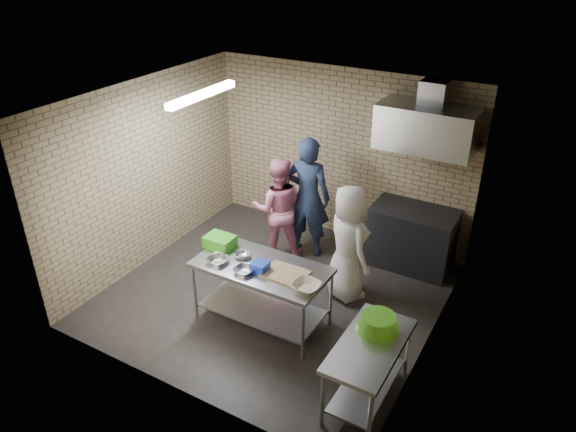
{
  "coord_description": "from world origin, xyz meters",
  "views": [
    {
      "loc": [
        3.15,
        -5.12,
        4.44
      ],
      "look_at": [
        0.1,
        0.2,
        1.15
      ],
      "focal_mm": 33.58,
      "sensor_mm": 36.0,
      "label": 1
    }
  ],
  "objects_px": {
    "green_basin": "(378,323)",
    "woman_pink": "(278,208)",
    "stove": "(412,238)",
    "blue_tub": "(260,267)",
    "green_crate": "(220,241)",
    "prep_table": "(262,293)",
    "woman_white": "(348,243)",
    "bottle_green": "(463,136)",
    "bottle_red": "(434,130)",
    "man_navy": "(308,197)",
    "side_counter": "(368,371)"
  },
  "relations": [
    {
      "from": "stove",
      "to": "blue_tub",
      "type": "bearing_deg",
      "value": -116.52
    },
    {
      "from": "side_counter",
      "to": "stove",
      "type": "xyz_separation_m",
      "value": [
        -0.45,
        2.75,
        0.08
      ]
    },
    {
      "from": "stove",
      "to": "bottle_red",
      "type": "distance_m",
      "value": 1.6
    },
    {
      "from": "green_crate",
      "to": "man_navy",
      "type": "xyz_separation_m",
      "value": [
        0.41,
        1.63,
        0.03
      ]
    },
    {
      "from": "stove",
      "to": "side_counter",
      "type": "bearing_deg",
      "value": -80.71
    },
    {
      "from": "blue_tub",
      "to": "woman_pink",
      "type": "relative_size",
      "value": 0.12
    },
    {
      "from": "stove",
      "to": "green_crate",
      "type": "relative_size",
      "value": 3.27
    },
    {
      "from": "green_basin",
      "to": "woman_pink",
      "type": "height_order",
      "value": "woman_pink"
    },
    {
      "from": "side_counter",
      "to": "bottle_green",
      "type": "xyz_separation_m",
      "value": [
        0.0,
        2.99,
        1.64
      ]
    },
    {
      "from": "side_counter",
      "to": "green_crate",
      "type": "relative_size",
      "value": 3.27
    },
    {
      "from": "green_crate",
      "to": "blue_tub",
      "type": "relative_size",
      "value": 2.0
    },
    {
      "from": "green_basin",
      "to": "bottle_red",
      "type": "xyz_separation_m",
      "value": [
        -0.38,
        2.74,
        1.19
      ]
    },
    {
      "from": "blue_tub",
      "to": "bottle_red",
      "type": "bearing_deg",
      "value": 64.75
    },
    {
      "from": "prep_table",
      "to": "woman_white",
      "type": "bearing_deg",
      "value": 56.62
    },
    {
      "from": "blue_tub",
      "to": "man_navy",
      "type": "relative_size",
      "value": 0.1
    },
    {
      "from": "bottle_green",
      "to": "woman_pink",
      "type": "relative_size",
      "value": 0.1
    },
    {
      "from": "prep_table",
      "to": "bottle_green",
      "type": "xyz_separation_m",
      "value": [
        1.65,
        2.44,
        1.6
      ]
    },
    {
      "from": "man_navy",
      "to": "blue_tub",
      "type": "bearing_deg",
      "value": 92.13
    },
    {
      "from": "green_basin",
      "to": "woman_pink",
      "type": "xyz_separation_m",
      "value": [
        -2.27,
        1.78,
        -0.05
      ]
    },
    {
      "from": "blue_tub",
      "to": "woman_white",
      "type": "bearing_deg",
      "value": 60.88
    },
    {
      "from": "green_basin",
      "to": "man_navy",
      "type": "xyz_separation_m",
      "value": [
        -1.92,
        2.05,
        0.1
      ]
    },
    {
      "from": "blue_tub",
      "to": "stove",
      "type": "bearing_deg",
      "value": 63.48
    },
    {
      "from": "bottle_green",
      "to": "man_navy",
      "type": "height_order",
      "value": "bottle_green"
    },
    {
      "from": "man_navy",
      "to": "side_counter",
      "type": "bearing_deg",
      "value": 121.72
    },
    {
      "from": "green_basin",
      "to": "woman_white",
      "type": "relative_size",
      "value": 0.28
    },
    {
      "from": "green_basin",
      "to": "man_navy",
      "type": "relative_size",
      "value": 0.25
    },
    {
      "from": "bottle_red",
      "to": "man_navy",
      "type": "bearing_deg",
      "value": -156.0
    },
    {
      "from": "side_counter",
      "to": "blue_tub",
      "type": "distance_m",
      "value": 1.74
    },
    {
      "from": "bottle_green",
      "to": "woman_pink",
      "type": "xyz_separation_m",
      "value": [
        -2.29,
        -0.96,
        -1.23
      ]
    },
    {
      "from": "stove",
      "to": "bottle_green",
      "type": "height_order",
      "value": "bottle_green"
    },
    {
      "from": "stove",
      "to": "woman_white",
      "type": "distance_m",
      "value": 1.32
    },
    {
      "from": "side_counter",
      "to": "man_navy",
      "type": "xyz_separation_m",
      "value": [
        -1.94,
        2.3,
        0.56
      ]
    },
    {
      "from": "green_crate",
      "to": "woman_white",
      "type": "xyz_separation_m",
      "value": [
        1.38,
        0.92,
        -0.09
      ]
    },
    {
      "from": "prep_table",
      "to": "green_basin",
      "type": "relative_size",
      "value": 3.59
    },
    {
      "from": "man_navy",
      "to": "woman_white",
      "type": "bearing_deg",
      "value": 135.42
    },
    {
      "from": "side_counter",
      "to": "woman_pink",
      "type": "bearing_deg",
      "value": 138.48
    },
    {
      "from": "prep_table",
      "to": "green_crate",
      "type": "relative_size",
      "value": 4.5
    },
    {
      "from": "bottle_red",
      "to": "woman_white",
      "type": "xyz_separation_m",
      "value": [
        -0.56,
        -1.4,
        -1.22
      ]
    },
    {
      "from": "stove",
      "to": "blue_tub",
      "type": "relative_size",
      "value": 6.53
    },
    {
      "from": "bottle_red",
      "to": "bottle_green",
      "type": "bearing_deg",
      "value": 0.0
    },
    {
      "from": "bottle_green",
      "to": "green_basin",
      "type": "bearing_deg",
      "value": -90.42
    },
    {
      "from": "prep_table",
      "to": "bottle_red",
      "type": "xyz_separation_m",
      "value": [
        1.25,
        2.44,
        1.62
      ]
    },
    {
      "from": "woman_pink",
      "to": "green_basin",
      "type": "bearing_deg",
      "value": 110.72
    },
    {
      "from": "green_crate",
      "to": "green_basin",
      "type": "height_order",
      "value": "green_crate"
    },
    {
      "from": "green_crate",
      "to": "green_basin",
      "type": "xyz_separation_m",
      "value": [
        2.33,
        -0.42,
        -0.07
      ]
    },
    {
      "from": "woman_pink",
      "to": "prep_table",
      "type": "bearing_deg",
      "value": 82.33
    },
    {
      "from": "stove",
      "to": "blue_tub",
      "type": "distance_m",
      "value": 2.6
    },
    {
      "from": "side_counter",
      "to": "woman_pink",
      "type": "height_order",
      "value": "woman_pink"
    },
    {
      "from": "blue_tub",
      "to": "bottle_green",
      "type": "bearing_deg",
      "value": 57.82
    },
    {
      "from": "green_basin",
      "to": "bottle_red",
      "type": "height_order",
      "value": "bottle_red"
    }
  ]
}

